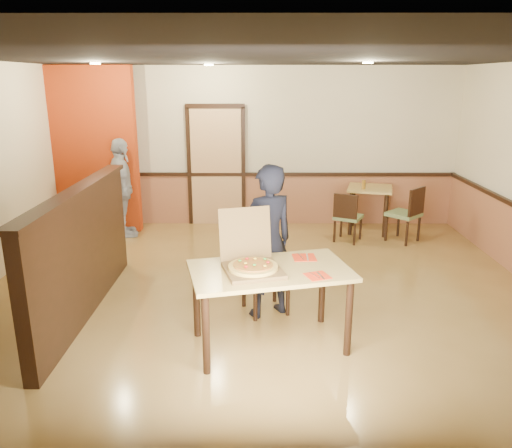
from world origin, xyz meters
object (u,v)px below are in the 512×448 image
at_px(side_chair_left, 347,215).
at_px(side_table, 369,197).
at_px(side_chair_right, 408,212).
at_px(main_table, 270,279).
at_px(condiment, 364,184).
at_px(passerby, 122,188).
at_px(diner_chair, 263,266).
at_px(pizza_box, 252,263).
at_px(diner, 268,242).

bearing_deg(side_chair_left, side_table, -100.94).
relative_size(side_chair_right, side_table, 1.04).
bearing_deg(main_table, side_chair_left, 54.52).
bearing_deg(condiment, side_chair_left, -125.65).
bearing_deg(passerby, diner_chair, -162.07).
distance_m(main_table, diner_chair, 0.86).
distance_m(diner_chair, pizza_box, 0.95).
bearing_deg(condiment, pizza_box, -115.77).
height_order(diner_chair, side_table, diner_chair).
distance_m(main_table, side_chair_left, 3.57).
bearing_deg(pizza_box, passerby, 105.60).
distance_m(passerby, pizza_box, 4.26).
distance_m(passerby, condiment, 4.04).
distance_m(diner_chair, side_chair_right, 3.42).
bearing_deg(side_chair_left, diner_chair, 88.19).
bearing_deg(passerby, condiment, -109.63).
bearing_deg(diner, side_chair_left, -146.12).
bearing_deg(side_table, side_chair_left, -128.36).
bearing_deg(side_table, side_chair_right, -50.28).
xyz_separation_m(side_table, passerby, (-4.18, -0.30, 0.22)).
bearing_deg(pizza_box, condiment, 48.73).
relative_size(side_chair_right, passerby, 0.56).
relative_size(side_table, diner, 0.52).
distance_m(side_table, pizza_box, 4.43).
bearing_deg(side_chair_left, condiment, -98.23).
xyz_separation_m(side_chair_left, diner, (-1.34, -2.62, 0.41)).
distance_m(side_chair_right, condiment, 0.87).
xyz_separation_m(diner_chair, condiment, (1.72, 2.94, 0.34)).
height_order(side_chair_right, diner, diner).
bearing_deg(diner, passerby, -80.00).
relative_size(diner_chair, side_chair_right, 1.04).
height_order(side_chair_right, passerby, passerby).
height_order(main_table, pizza_box, pizza_box).
relative_size(main_table, diner_chair, 1.77).
relative_size(side_table, pizza_box, 1.22).
height_order(diner, passerby, diner).
height_order(side_chair_left, side_table, side_chair_left).
bearing_deg(side_chair_right, passerby, -47.82).
distance_m(side_chair_left, side_table, 0.79).
bearing_deg(condiment, side_chair_right, -35.88).
relative_size(side_chair_left, passerby, 0.50).
relative_size(side_chair_right, condiment, 6.01).
xyz_separation_m(diner_chair, pizza_box, (-0.12, -0.87, 0.37)).
bearing_deg(main_table, condiment, 52.61).
xyz_separation_m(main_table, diner, (-0.01, 0.69, 0.15)).
height_order(side_chair_left, diner, diner).
bearing_deg(side_chair_right, condiment, -80.06).
relative_size(main_table, diner, 0.98).
xyz_separation_m(side_chair_left, pizza_box, (-1.50, -3.34, 0.44)).
bearing_deg(passerby, side_chair_right, -115.62).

